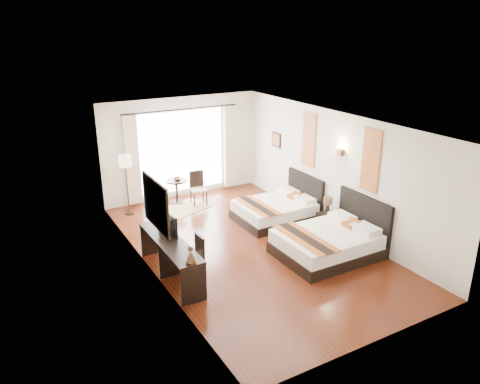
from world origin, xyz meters
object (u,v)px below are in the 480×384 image
fruit_bowl (177,179)px  window_chair (198,194)px  bed_far (278,209)px  vase (335,212)px  side_table (177,191)px  bed_near (330,242)px  nightstand (328,223)px  console_desk (171,259)px  table_lamp (328,202)px  desk_chair (193,265)px  television (163,224)px  floor_lamp (125,165)px

fruit_bowl → window_chair: (0.47, -0.32, -0.41)m
bed_far → vase: (0.64, -1.40, 0.29)m
bed_far → side_table: (-1.74, 2.32, 0.05)m
vase → side_table: 4.43m
bed_near → nightstand: (0.70, 0.90, -0.07)m
bed_near → console_desk: bed_near is taller
bed_far → nightstand: bearing=-62.8°
vase → console_desk: 4.00m
table_lamp → bed_far: bearing=120.1°
bed_near → side_table: (-1.66, 4.43, 0.03)m
nightstand → console_desk: bearing=-178.8°
bed_far → desk_chair: 3.38m
desk_chair → side_table: bearing=-108.3°
table_lamp → television: 3.98m
bed_near → fruit_bowl: 4.72m
bed_far → console_desk: (-3.35, -1.29, 0.10)m
nightstand → console_desk: 3.97m
nightstand → side_table: size_ratio=0.72×
side_table → fruit_bowl: bearing=-49.3°
console_desk → bed_far: bearing=21.0°
window_chair → side_table: bearing=-116.3°
television → window_chair: size_ratio=0.85×
side_table → bed_far: bearing=-53.1°
television → side_table: 3.69m
floor_lamp → fruit_bowl: bearing=4.1°
window_chair → vase: bearing=38.2°
television → desk_chair: 0.99m
nightstand → fruit_bowl: size_ratio=2.39×
console_desk → side_table: console_desk is taller
table_lamp → window_chair: bearing=121.6°
bed_far → table_lamp: bearing=-59.9°
television → bed_far: bearing=-81.9°
console_desk → window_chair: bearing=57.3°
television → floor_lamp: size_ratio=0.49×
console_desk → floor_lamp: 3.62m
floor_lamp → window_chair: floor_lamp is taller
bed_far → window_chair: (-1.25, 1.98, -0.01)m
bed_near → bed_far: 2.11m
desk_chair → vase: bearing=-177.9°
bed_far → console_desk: 3.59m
bed_far → floor_lamp: floor_lamp is taller
floor_lamp → desk_chair: bearing=-88.2°
side_table → window_chair: (0.49, -0.34, -0.06)m
bed_near → vase: size_ratio=15.63×
table_lamp → console_desk: 4.01m
bed_far → table_lamp: 1.37m
nightstand → bed_far: bearing=117.2°
vase → table_lamp: bearing=89.3°
desk_chair → floor_lamp: 3.90m
nightstand → window_chair: bearing=120.4°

